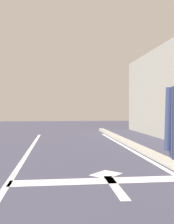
# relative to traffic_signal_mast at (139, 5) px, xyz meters

# --- Properties ---
(stop_bar) EXTENTS (3.32, 0.40, 0.01)m
(stop_bar) POSITION_rel_traffic_signal_mast_xyz_m (-1.15, -1.50, -3.80)
(stop_bar) COLOR silver
(stop_bar) RESTS_ON ground
(lane_arrow_stem) EXTENTS (0.16, 1.40, 0.01)m
(lane_arrow_stem) POSITION_rel_traffic_signal_mast_xyz_m (-0.99, -1.88, -3.80)
(lane_arrow_stem) COLOR silver
(lane_arrow_stem) RESTS_ON ground
(lane_arrow_head) EXTENTS (0.71, 0.71, 0.01)m
(lane_arrow_head) POSITION_rel_traffic_signal_mast_xyz_m (-0.99, -1.03, -3.80)
(lane_arrow_head) COLOR silver
(lane_arrow_head) RESTS_ON ground
(traffic_signal_mast) EXTENTS (3.98, 0.34, 5.34)m
(traffic_signal_mast) POSITION_rel_traffic_signal_mast_xyz_m (0.00, 0.00, 0.00)
(traffic_signal_mast) COLOR #595463
(traffic_signal_mast) RESTS_ON ground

